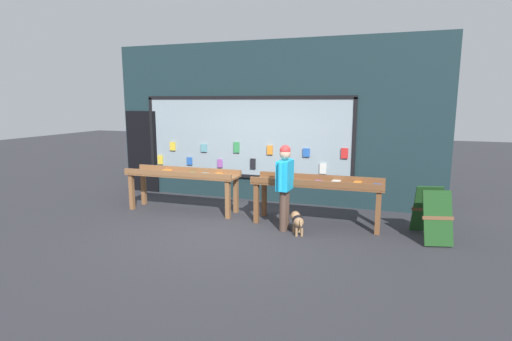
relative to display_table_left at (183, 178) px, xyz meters
name	(u,v)px	position (x,y,z in m)	size (l,w,h in m)	color
ground_plane	(229,230)	(1.45, -0.88, -0.73)	(40.00, 40.00, 0.00)	#2D2D33
shopfront_facade	(266,124)	(1.38, 1.51, 1.09)	(7.83, 0.29, 3.71)	#192D33
display_table_left	(183,178)	(0.00, 0.00, 0.00)	(2.48, 0.67, 0.92)	brown
display_table_right	(317,187)	(2.90, 0.00, 0.01)	(2.48, 0.74, 0.92)	brown
person_browsing	(285,182)	(2.41, -0.53, 0.18)	(0.23, 0.64, 1.58)	#4C382D
small_dog	(297,220)	(2.69, -0.67, -0.49)	(0.35, 0.51, 0.37)	#99724C
sandwich_board_sign	(432,213)	(4.92, -0.19, -0.28)	(0.66, 0.94, 0.88)	#193F19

